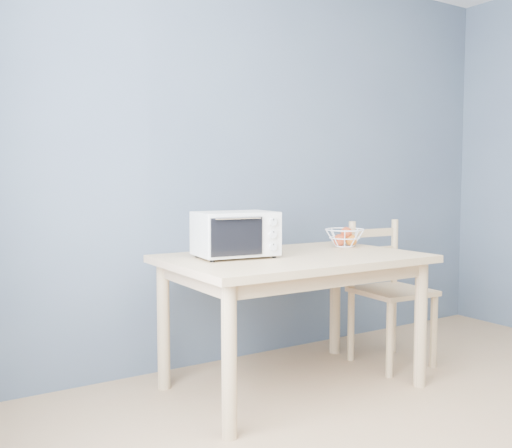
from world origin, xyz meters
TOP-DOWN VIEW (x-y plane):
  - dining_table at (-0.24, 1.61)m, footprint 1.40×0.90m
  - toaster_oven at (-0.58, 1.69)m, footprint 0.45×0.34m
  - fruit_basket at (0.26, 1.76)m, footprint 0.26×0.26m
  - dining_chair at (0.54, 1.65)m, footprint 0.44×0.44m

SIDE VIEW (x-z plane):
  - dining_chair at x=0.54m, z-range -0.01..0.90m
  - dining_table at x=-0.24m, z-range 0.27..1.02m
  - fruit_basket at x=0.26m, z-range 0.75..0.87m
  - toaster_oven at x=-0.58m, z-range 0.76..1.00m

